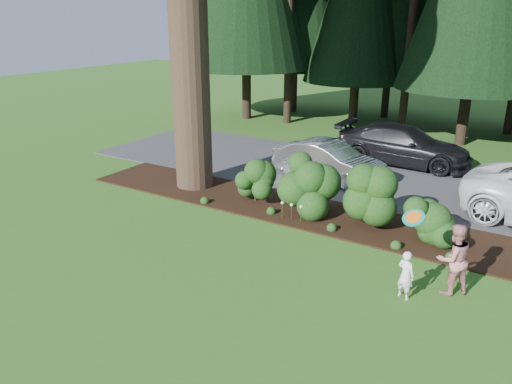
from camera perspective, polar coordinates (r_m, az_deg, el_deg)
The scene contains 10 objects.
ground at distance 12.36m, azimuth -0.01°, elevation -7.42°, with size 80.00×80.00×0.00m, color #34631C.
mulch_bed at distance 14.95m, azimuth 6.59°, elevation -2.45°, with size 16.00×2.50×0.05m, color black.
driveway at distance 18.67m, azimuth 12.26°, elevation 1.76°, with size 22.00×6.00×0.03m, color #38383A.
shrub_row at distance 14.29m, azimuth 9.30°, elevation -0.28°, with size 6.53×1.60×1.61m.
lily_cluster at distance 14.19m, azimuth 4.09°, elevation -1.56°, with size 0.69×0.09×0.57m.
car_silver_wagon at distance 17.90m, azimuth 8.32°, elevation 3.53°, with size 1.42×4.08×1.35m, color silver.
car_dark_suv at distance 20.39m, azimuth 16.47°, elevation 5.16°, with size 2.10×5.17×1.50m, color black.
child at distance 10.93m, azimuth 16.72°, elevation -9.04°, with size 0.39×0.26×1.07m, color white.
adult at distance 11.32m, azimuth 21.64°, elevation -7.15°, with size 0.77×0.60×1.58m, color #AF1723.
frisbee at distance 10.70m, azimuth 17.57°, elevation -2.81°, with size 0.49×0.41×0.32m.
Camera 1 is at (5.81, -9.32, 5.65)m, focal length 35.00 mm.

